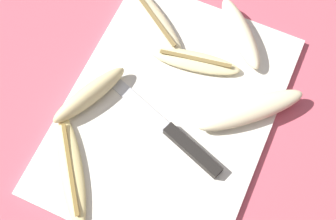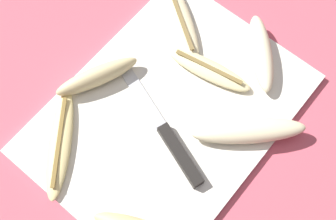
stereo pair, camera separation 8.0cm
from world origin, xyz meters
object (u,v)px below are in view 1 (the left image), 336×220
knife (182,141)px  banana_pale_long (251,110)px  banana_bright_far (240,33)px  banana_mellow_near (89,95)px  banana_soft_right (195,61)px  banana_cream_curved (152,17)px  banana_golden_short (71,170)px

knife → banana_pale_long: bearing=-22.2°
knife → banana_bright_far: banana_bright_far is taller
banana_mellow_near → banana_soft_right: (0.14, -0.14, -0.01)m
banana_mellow_near → banana_bright_far: bearing=-41.0°
knife → banana_mellow_near: bearing=106.8°
banana_pale_long → banana_soft_right: (0.05, 0.12, -0.01)m
banana_bright_far → banana_pale_long: size_ratio=0.82×
banana_mellow_near → banana_pale_long: size_ratio=0.90×
banana_mellow_near → banana_soft_right: 0.20m
banana_mellow_near → knife: bearing=-92.5°
banana_mellow_near → banana_cream_curved: size_ratio=0.80×
banana_mellow_near → banana_golden_short: banana_mellow_near is taller
knife → banana_bright_far: (0.23, -0.02, 0.01)m
banana_bright_far → banana_cream_curved: bearing=100.6°
banana_mellow_near → banana_golden_short: size_ratio=0.85×
knife → banana_golden_short: banana_golden_short is taller
banana_golden_short → knife: bearing=-50.7°
banana_bright_far → banana_cream_curved: size_ratio=0.73×
banana_mellow_near → banana_golden_short: 0.13m
banana_mellow_near → banana_cream_curved: bearing=-8.7°
banana_mellow_near → banana_pale_long: bearing=-71.4°
banana_cream_curved → banana_mellow_near: bearing=171.3°
banana_mellow_near → banana_golden_short: (-0.13, -0.03, -0.01)m
banana_mellow_near → banana_pale_long: 0.28m
knife → banana_mellow_near: (0.01, 0.18, 0.01)m
banana_bright_far → banana_pale_long: banana_bright_far is taller
banana_golden_short → banana_cream_curved: size_ratio=0.94×
knife → banana_pale_long: (0.10, -0.09, 0.01)m
banana_mellow_near → banana_bright_far: 0.29m
banana_mellow_near → banana_soft_right: banana_mellow_near is taller
banana_cream_curved → banana_pale_long: banana_pale_long is taller
banana_cream_curved → banana_soft_right: (-0.05, -0.11, -0.00)m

